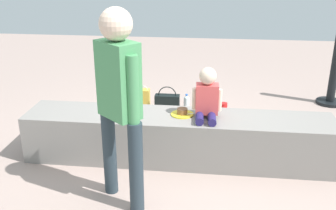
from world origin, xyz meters
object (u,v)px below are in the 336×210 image
Objects in this scene: gift_bag at (140,98)px; water_bottle_near_gift at (186,102)px; party_cup_red at (224,107)px; handbag_black_leather at (167,103)px; water_bottle_far_side at (113,102)px; adult_standing at (119,92)px; cake_plate at (182,113)px; handbag_brown_canvas at (116,111)px; child_seated at (207,96)px; cake_box_white at (200,124)px.

water_bottle_near_gift is (0.62, 0.04, -0.04)m from gift_bag.
handbag_black_leather reaches higher than party_cup_red.
water_bottle_near_gift is at bearing 6.37° from water_bottle_far_side.
adult_standing is 7.33× the size of water_bottle_far_side.
cake_plate is at bearing -87.95° from water_bottle_near_gift.
handbag_brown_canvas is at bearing -148.80° from water_bottle_near_gift.
gift_bag is 0.62m from water_bottle_near_gift.
handbag_black_leather is (-0.52, 1.22, -0.56)m from child_seated.
child_seated is 1.86m from water_bottle_far_side.
adult_standing is 1.86m from handbag_brown_canvas.
water_bottle_far_side is 1.27m from cake_box_white.
child_seated is at bearing -45.48° from water_bottle_far_side.
handbag_brown_canvas is at bearing -148.71° from handbag_black_leather.
party_cup_red is 0.44× the size of cake_box_white.
handbag_black_leather is at bearing -15.20° from gift_bag.
adult_standing is 2.13m from handbag_black_leather.
handbag_black_leather is at bearing 86.20° from adult_standing.
handbag_brown_canvas reaches higher than party_cup_red.
child_seated is 1.51m from handbag_brown_canvas.
handbag_brown_canvas is (-0.82, -0.50, 0.03)m from water_bottle_near_gift.
gift_bag is 1.53× the size of water_bottle_near_gift.
handbag_brown_canvas reaches higher than cake_box_white.
gift_bag is at bearing 144.51° from cake_box_white.
child_seated reaches higher than party_cup_red.
gift_bag reaches higher than water_bottle_far_side.
party_cup_red is at bearing 71.04° from cake_plate.
water_bottle_near_gift is at bearing 3.83° from gift_bag.
gift_bag is 0.35m from water_bottle_far_side.
water_bottle_near_gift is 0.58× the size of handbag_brown_canvas.
cake_plate is (-0.23, 0.04, -0.19)m from child_seated.
water_bottle_near_gift is at bearing 31.20° from handbag_brown_canvas.
cake_box_white is (1.16, -0.52, -0.03)m from water_bottle_far_side.
water_bottle_near_gift reaches higher than cake_box_white.
child_seated is 0.30m from cake_plate.
child_seated reaches higher than gift_bag.
cake_box_white is at bearing -71.95° from water_bottle_near_gift.
gift_bag is (-0.66, 1.29, -0.35)m from cake_plate.
handbag_black_leather reaches higher than water_bottle_far_side.
cake_box_white is at bearing -116.21° from party_cup_red.
cake_box_white is 0.78× the size of handbag_brown_canvas.
water_bottle_near_gift is (0.37, 2.10, -0.86)m from adult_standing.
water_bottle_far_side reaches higher than cake_box_white.
handbag_black_leather is at bearing 112.92° from child_seated.
handbag_black_leather and handbag_brown_canvas have the same top height.
water_bottle_far_side reaches higher than party_cup_red.
adult_standing reaches higher than water_bottle_near_gift.
water_bottle_far_side is 0.62× the size of handbag_black_leather.
adult_standing is 2.25m from water_bottle_far_side.
party_cup_red is 0.74m from handbag_black_leather.
cake_plate is at bearing 170.91° from child_seated.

